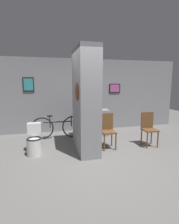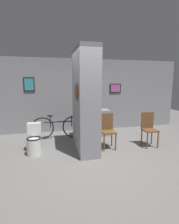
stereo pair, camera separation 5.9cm
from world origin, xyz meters
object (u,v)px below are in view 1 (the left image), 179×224
(chair_near_pillar, at_px, (108,129))
(bottle_tall, at_px, (84,106))
(chair_by_doorway, at_px, (149,127))
(bicycle, at_px, (58,127))
(toilet, at_px, (34,142))

(chair_near_pillar, relative_size, bottle_tall, 2.87)
(chair_by_doorway, relative_size, bicycle, 0.56)
(toilet, xyz_separation_m, chair_by_doorway, (3.09, -0.13, 0.20))
(toilet, relative_size, bicycle, 0.45)
(chair_by_doorway, distance_m, bicycle, 2.75)
(bicycle, xyz_separation_m, bottle_tall, (0.86, 0.09, 0.63))
(chair_near_pillar, xyz_separation_m, bottle_tall, (-0.40, 1.25, 0.47))
(bottle_tall, bearing_deg, chair_near_pillar, -72.42)
(toilet, relative_size, bottle_tall, 2.29)
(bottle_tall, bearing_deg, chair_by_doorway, -40.65)
(chair_by_doorway, bearing_deg, toilet, 179.65)
(chair_near_pillar, xyz_separation_m, bicycle, (-1.25, 1.16, -0.16))
(chair_near_pillar, bearing_deg, toilet, -179.52)
(chair_near_pillar, bearing_deg, bottle_tall, 108.89)
(chair_near_pillar, height_order, bottle_tall, bottle_tall)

